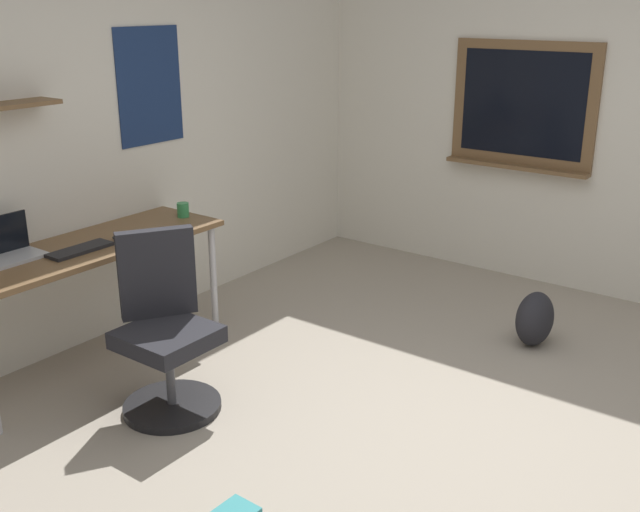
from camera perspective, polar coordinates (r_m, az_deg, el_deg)
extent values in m
plane|color=#9E9384|center=(3.90, 9.96, -13.59)|extent=(5.20, 5.20, 0.00)
cube|color=silver|center=(4.93, -15.63, 9.23)|extent=(5.00, 0.10, 2.60)
cube|color=navy|center=(5.04, -12.86, 12.52)|extent=(0.52, 0.01, 0.74)
cube|color=silver|center=(5.66, 22.29, 9.72)|extent=(0.10, 5.00, 2.60)
cube|color=brown|center=(5.81, 15.25, 11.17)|extent=(0.04, 1.10, 0.90)
cube|color=black|center=(5.80, 15.19, 11.16)|extent=(0.01, 0.94, 0.76)
cube|color=brown|center=(5.85, 14.69, 6.63)|extent=(0.12, 1.10, 0.03)
cube|color=brown|center=(4.46, -17.48, 0.60)|extent=(1.69, 0.57, 0.03)
cylinder|color=#B7B7BC|center=(4.90, -8.13, -1.73)|extent=(0.04, 0.04, 0.72)
cylinder|color=#B7B7BC|center=(5.21, -11.66, -0.66)|extent=(0.04, 0.04, 0.72)
cylinder|color=black|center=(4.15, -11.19, -11.17)|extent=(0.52, 0.52, 0.04)
cylinder|color=#4C4C51|center=(4.06, -11.36, -8.84)|extent=(0.05, 0.05, 0.34)
cube|color=#232328|center=(3.96, -11.57, -6.09)|extent=(0.44, 0.44, 0.09)
cube|color=#232328|center=(4.04, -12.34, -1.28)|extent=(0.38, 0.27, 0.48)
cube|color=#ADAFB5|center=(4.34, -22.30, -0.13)|extent=(0.31, 0.21, 0.02)
cube|color=black|center=(4.39, -23.16, 1.53)|extent=(0.31, 0.01, 0.21)
cube|color=black|center=(4.35, -17.84, 0.46)|extent=(0.37, 0.13, 0.02)
ellipsoid|color=#262628|center=(4.51, -15.00, 1.46)|extent=(0.10, 0.06, 0.03)
cylinder|color=#338C4C|center=(4.88, -10.41, 3.48)|extent=(0.08, 0.08, 0.09)
ellipsoid|color=#232328|center=(4.91, 16.06, -4.62)|extent=(0.32, 0.22, 0.35)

